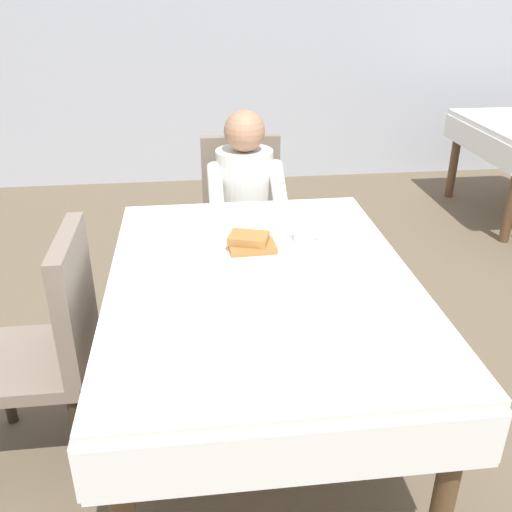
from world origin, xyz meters
The scene contains 13 objects.
ground_plane centered at (0.00, 0.00, 0.00)m, with size 14.00×14.00×0.00m, color brown.
dining_table_main centered at (0.00, 0.00, 0.65)m, with size 1.12×1.52×0.74m.
chair_diner centered at (0.04, 1.17, 0.53)m, with size 0.44×0.45×0.93m.
diner_person centered at (0.04, 1.01, 0.67)m, with size 0.40×0.43×1.12m.
chair_left_side centered at (-0.77, 0.00, 0.53)m, with size 0.45×0.44×0.93m.
plate_breakfast centered at (-0.03, 0.19, 0.75)m, with size 0.28×0.28×0.02m, color white.
breakfast_stack centered at (-0.02, 0.19, 0.78)m, with size 0.19×0.16×0.06m.
cup_coffee centered at (0.21, 0.26, 0.78)m, with size 0.11×0.08×0.08m.
syrup_pitcher centered at (-0.32, 0.29, 0.78)m, with size 0.08×0.08×0.07m.
fork_left_of_plate centered at (-0.22, 0.17, 0.74)m, with size 0.18×0.01×0.01m, color silver.
knife_right_of_plate centered at (0.16, 0.17, 0.74)m, with size 0.20×0.01×0.01m, color silver.
spoon_near_edge centered at (-0.04, -0.14, 0.74)m, with size 0.15×0.01×0.01m, color silver.
napkin_folded centered at (-0.36, -0.01, 0.74)m, with size 0.17×0.12×0.01m, color white.
Camera 1 is at (-0.23, -1.80, 1.71)m, focal length 39.66 mm.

